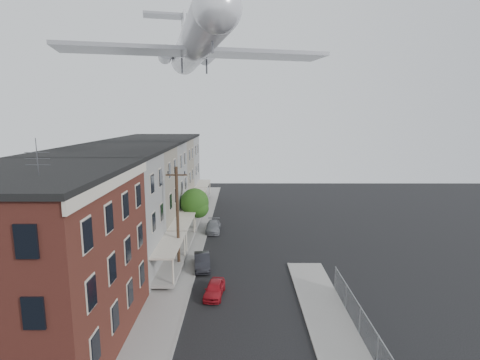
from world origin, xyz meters
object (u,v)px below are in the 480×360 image
object	(u,v)px
utility_pole	(178,217)
car_near	(214,289)
car_far	(213,227)
street_tree	(196,204)
airplane	(194,44)
car_mid	(202,261)

from	to	relation	value
utility_pole	car_near	world-z (taller)	utility_pole
utility_pole	car_far	size ratio (longest dim) A/B	2.24
car_far	car_near	bearing A→B (deg)	-86.50
street_tree	car_far	distance (m)	3.51
utility_pole	car_near	xyz separation A→B (m)	(3.44, -4.98, -4.12)
car_near	airplane	distance (m)	20.25
car_far	airplane	size ratio (longest dim) A/B	0.16
utility_pole	car_mid	xyz separation A→B (m)	(2.00, 0.14, -4.05)
utility_pole	street_tree	bearing A→B (deg)	88.11
street_tree	car_mid	xyz separation A→B (m)	(1.67, -9.79, -2.82)
car_near	airplane	size ratio (longest dim) A/B	0.13
car_near	car_far	bearing A→B (deg)	100.88
utility_pole	car_far	distance (m)	11.63
car_mid	airplane	bearing A→B (deg)	95.47
utility_pole	street_tree	size ratio (longest dim) A/B	1.73
street_tree	car_far	bearing A→B (deg)	21.50
utility_pole	car_mid	world-z (taller)	utility_pole
street_tree	car_far	size ratio (longest dim) A/B	1.29
utility_pole	street_tree	distance (m)	10.00
car_mid	car_far	xyz separation A→B (m)	(0.21, 10.53, -0.04)
street_tree	car_mid	size ratio (longest dim) A/B	1.37
car_near	street_tree	bearing A→B (deg)	108.17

